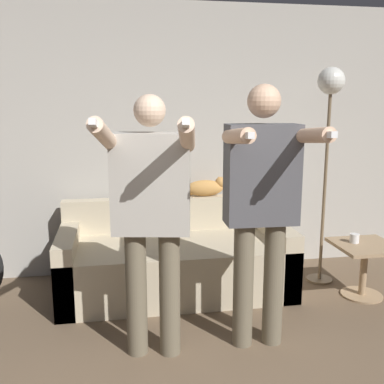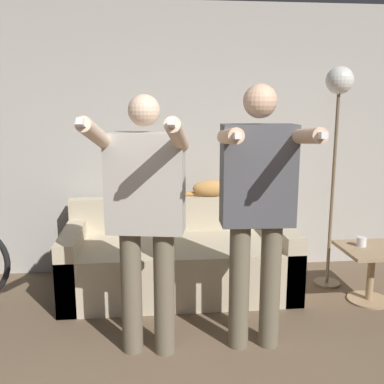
% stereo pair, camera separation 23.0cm
% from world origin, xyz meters
% --- Properties ---
extents(wall_back, '(10.00, 0.05, 2.60)m').
position_xyz_m(wall_back, '(0.00, 3.08, 1.30)').
color(wall_back, '#B7B2A8').
rests_on(wall_back, ground_plane).
extents(couch, '(2.01, 0.94, 0.78)m').
position_xyz_m(couch, '(0.16, 2.52, 0.27)').
color(couch, beige).
rests_on(couch, ground_plane).
extents(person_left, '(0.64, 0.73, 1.73)m').
position_xyz_m(person_left, '(-0.13, 1.49, 1.02)').
color(person_left, '#6B604C').
rests_on(person_left, ground_plane).
extents(person_right, '(0.56, 0.69, 1.79)m').
position_xyz_m(person_right, '(0.61, 1.49, 1.05)').
color(person_right, '#6B604C').
rests_on(person_right, ground_plane).
extents(cat, '(0.50, 0.15, 0.18)m').
position_xyz_m(cat, '(0.52, 2.88, 0.86)').
color(cat, tan).
rests_on(cat, couch).
extents(floor_lamp, '(0.24, 0.24, 1.98)m').
position_xyz_m(floor_lamp, '(1.55, 2.49, 1.63)').
color(floor_lamp, '#756047').
rests_on(floor_lamp, ground_plane).
extents(side_table, '(0.51, 0.51, 0.47)m').
position_xyz_m(side_table, '(1.76, 2.10, 0.35)').
color(side_table, '#A38460').
rests_on(side_table, ground_plane).
extents(cup, '(0.08, 0.08, 0.08)m').
position_xyz_m(cup, '(1.69, 2.16, 0.51)').
color(cup, white).
rests_on(cup, side_table).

